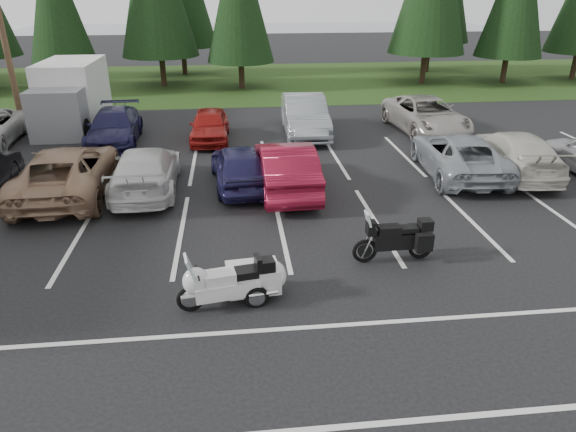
# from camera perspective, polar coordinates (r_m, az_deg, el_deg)

# --- Properties ---
(ground) EXTENTS (120.00, 120.00, 0.00)m
(ground) POSITION_cam_1_polar(r_m,az_deg,el_deg) (13.16, -2.57, -3.34)
(ground) COLOR black
(ground) RESTS_ON ground
(grass_strip) EXTENTS (80.00, 16.00, 0.01)m
(grass_strip) POSITION_cam_1_polar(r_m,az_deg,el_deg) (36.15, -5.23, 14.65)
(grass_strip) COLOR #203811
(grass_strip) RESTS_ON ground
(lake_water) EXTENTS (70.00, 50.00, 0.02)m
(lake_water) POSITION_cam_1_polar(r_m,az_deg,el_deg) (67.06, -2.33, 19.25)
(lake_water) COLOR slate
(lake_water) RESTS_ON ground
(utility_pole) EXTENTS (1.60, 0.26, 9.00)m
(utility_pole) POSITION_cam_1_polar(r_m,az_deg,el_deg) (25.43, -29.35, 18.36)
(utility_pole) COLOR #473321
(utility_pole) RESTS_ON ground
(box_truck) EXTENTS (2.40, 5.60, 2.90)m
(box_truck) POSITION_cam_1_polar(r_m,az_deg,el_deg) (25.64, -23.24, 12.05)
(box_truck) COLOR silver
(box_truck) RESTS_ON ground
(stall_markings) EXTENTS (32.00, 16.00, 0.01)m
(stall_markings) POSITION_cam_1_polar(r_m,az_deg,el_deg) (14.95, -3.09, 0.24)
(stall_markings) COLOR silver
(stall_markings) RESTS_ON ground
(car_near_2) EXTENTS (2.82, 5.66, 1.54)m
(car_near_2) POSITION_cam_1_polar(r_m,az_deg,el_deg) (17.50, -23.38, 4.58)
(car_near_2) COLOR #906E54
(car_near_2) RESTS_ON ground
(car_near_3) EXTENTS (2.12, 4.93, 1.41)m
(car_near_3) POSITION_cam_1_polar(r_m,az_deg,el_deg) (17.01, -15.53, 4.97)
(car_near_3) COLOR beige
(car_near_3) RESTS_ON ground
(car_near_4) EXTENTS (2.06, 4.29, 1.41)m
(car_near_4) POSITION_cam_1_polar(r_m,az_deg,el_deg) (16.87, -5.44, 5.60)
(car_near_4) COLOR #1D1B45
(car_near_4) RESTS_ON ground
(car_near_5) EXTENTS (1.78, 4.83, 1.58)m
(car_near_5) POSITION_cam_1_polar(r_m,az_deg,el_deg) (16.43, -0.25, 5.50)
(car_near_5) COLOR maroon
(car_near_5) RESTS_ON ground
(car_near_6) EXTENTS (2.84, 5.39, 1.44)m
(car_near_6) POSITION_cam_1_polar(r_m,az_deg,el_deg) (18.83, 18.43, 6.52)
(car_near_6) COLOR gray
(car_near_6) RESTS_ON ground
(car_near_7) EXTENTS (2.45, 5.23, 1.48)m
(car_near_7) POSITION_cam_1_polar(r_m,az_deg,el_deg) (19.63, 23.57, 6.48)
(car_near_7) COLOR beige
(car_near_7) RESTS_ON ground
(car_far_1) EXTENTS (2.17, 4.87, 1.39)m
(car_far_1) POSITION_cam_1_polar(r_m,az_deg,el_deg) (22.66, -18.75, 9.32)
(car_far_1) COLOR #18173B
(car_far_1) RESTS_ON ground
(car_far_2) EXTENTS (1.63, 3.92, 1.33)m
(car_far_2) POSITION_cam_1_polar(r_m,az_deg,el_deg) (22.20, -8.70, 9.95)
(car_far_2) COLOR maroon
(car_far_2) RESTS_ON ground
(car_far_3) EXTENTS (1.90, 5.12, 1.67)m
(car_far_3) POSITION_cam_1_polar(r_m,az_deg,el_deg) (22.88, 1.87, 11.10)
(car_far_3) COLOR gray
(car_far_3) RESTS_ON ground
(car_far_4) EXTENTS (2.92, 5.62, 1.51)m
(car_far_4) POSITION_cam_1_polar(r_m,az_deg,el_deg) (24.06, 15.09, 10.76)
(car_far_4) COLOR #A09A93
(car_far_4) RESTS_ON ground
(touring_motorcycle) EXTENTS (2.39, 1.09, 1.28)m
(touring_motorcycle) POSITION_cam_1_polar(r_m,az_deg,el_deg) (10.60, -6.83, -6.96)
(touring_motorcycle) COLOR silver
(touring_motorcycle) RESTS_ON ground
(cargo_trailer) EXTENTS (1.68, 1.07, 0.74)m
(cargo_trailer) POSITION_cam_1_polar(r_m,az_deg,el_deg) (11.01, -3.89, -7.20)
(cargo_trailer) COLOR silver
(cargo_trailer) RESTS_ON ground
(adventure_motorcycle) EXTENTS (2.23, 0.84, 1.35)m
(adventure_motorcycle) POSITION_cam_1_polar(r_m,az_deg,el_deg) (12.44, 11.73, -2.13)
(adventure_motorcycle) COLOR black
(adventure_motorcycle) RESTS_ON ground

